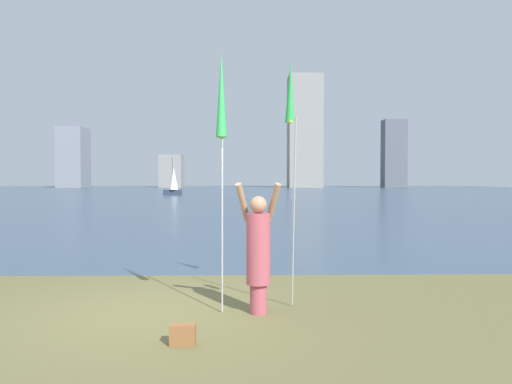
# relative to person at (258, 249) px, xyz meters

# --- Properties ---
(ground) EXTENTS (120.00, 138.00, 0.12)m
(ground) POSITION_rel_person_xyz_m (-1.66, 51.03, -1.03)
(ground) COLOR brown
(person) EXTENTS (0.72, 0.53, 1.97)m
(person) POSITION_rel_person_xyz_m (0.00, 0.00, 0.00)
(person) COLOR #B24C59
(person) RESTS_ON ground
(kite_flag_left) EXTENTS (0.16, 0.39, 3.90)m
(kite_flag_left) POSITION_rel_person_xyz_m (-0.54, -0.06, 2.21)
(kite_flag_left) COLOR #B2B2B7
(kite_flag_left) RESTS_ON ground
(kite_flag_right) EXTENTS (0.16, 1.10, 3.93)m
(kite_flag_right) POSITION_rel_person_xyz_m (0.54, 0.72, 2.36)
(kite_flag_right) COLOR #B2B2B7
(kite_flag_right) RESTS_ON ground
(bag) EXTENTS (0.31, 0.17, 0.25)m
(bag) POSITION_rel_person_xyz_m (-0.95, -1.34, -0.84)
(bag) COLOR brown
(bag) RESTS_ON ground
(sailboat_1) EXTENTS (2.27, 1.29, 4.53)m
(sailboat_1) POSITION_rel_person_xyz_m (-8.97, 50.24, 0.66)
(sailboat_1) COLOR #333D51
(sailboat_1) RESTS_ON ground
(skyline_tower_0) EXTENTS (5.38, 6.68, 12.88)m
(skyline_tower_0) POSITION_rel_person_xyz_m (-37.57, 96.65, 5.47)
(skyline_tower_0) COLOR gray
(skyline_tower_0) RESTS_ON ground
(skyline_tower_1) EXTENTS (4.85, 5.52, 7.11)m
(skyline_tower_1) POSITION_rel_person_xyz_m (-16.74, 98.51, 2.59)
(skyline_tower_1) COLOR gray
(skyline_tower_1) RESTS_ON ground
(skyline_tower_2) EXTENTS (7.12, 7.07, 23.99)m
(skyline_tower_2) POSITION_rel_person_xyz_m (12.34, 96.07, 11.03)
(skyline_tower_2) COLOR gray
(skyline_tower_2) RESTS_ON ground
(skyline_tower_3) EXTENTS (4.88, 3.60, 14.71)m
(skyline_tower_3) POSITION_rel_person_xyz_m (31.90, 96.44, 6.39)
(skyline_tower_3) COLOR #565B66
(skyline_tower_3) RESTS_ON ground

